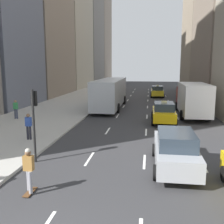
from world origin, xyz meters
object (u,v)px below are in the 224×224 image
Objects in this scene: city_bus at (110,92)px; pedestrian_mid_block at (29,125)px; taxi_lead at (164,112)px; taxi_second at (157,91)px; sedan_black_near at (175,149)px; traffic_light_pole at (34,114)px; pedestrian_far_walking at (16,108)px; skateboarder at (29,169)px; box_truck at (192,98)px.

pedestrian_mid_block is (-3.03, -14.25, -0.72)m from city_bus.
taxi_lead and taxi_second have the same top height.
traffic_light_pole is (-6.75, -0.04, 1.50)m from sedan_black_near.
taxi_second is 13.21m from city_bus.
skateboarder is at bearing -60.19° from pedestrian_far_walking.
pedestrian_far_walking is (-7.20, 12.56, 0.10)m from skateboarder.
city_bus is 7.04× the size of pedestrian_far_walking.
sedan_black_near is 9.20m from pedestrian_mid_block.
taxi_second reaches higher than pedestrian_far_walking.
taxi_second is 2.67× the size of pedestrian_mid_block.
taxi_lead is 11.13m from pedestrian_mid_block.
skateboarder is 7.13m from pedestrian_mid_block.
taxi_lead is 0.90× the size of sedan_black_near.
skateboarder is (-8.36, -16.81, -0.75)m from box_truck.
taxi_lead is 1.00× the size of taxi_second.
box_truck is 15.46m from pedestrian_mid_block.
traffic_light_pole is (-6.75, -10.23, 1.53)m from taxi_lead.
traffic_light_pole is at bearing -59.51° from pedestrian_mid_block.
taxi_second is 33.07m from skateboarder.
taxi_lead reaches higher than pedestrian_mid_block.
taxi_second is at bearing 90.00° from taxi_lead.
sedan_black_near is 18.32m from city_bus.
skateboarder is 14.48m from pedestrian_far_walking.
pedestrian_mid_block is 1.00× the size of pedestrian_far_walking.
city_bus reaches higher than taxi_second.
traffic_light_pole is at bearing 110.24° from skateboarder.
taxi_second is at bearing 90.00° from sedan_black_near.
taxi_second reaches higher than skateboarder.
taxi_second is 0.38× the size of city_bus.
pedestrian_mid_block is 0.46× the size of traffic_light_pole.
box_truck is 5.09× the size of pedestrian_far_walking.
box_truck is 4.81× the size of skateboarder.
sedan_black_near is 0.58× the size of box_truck.
city_bus reaches higher than box_truck.
skateboarder is at bearing -99.68° from taxi_second.
pedestrian_mid_block is (-8.64, -7.02, 0.19)m from taxi_lead.
traffic_light_pole is at bearing -123.42° from taxi_lead.
box_truck is 2.33× the size of traffic_light_pole.
taxi_second is at bearing 80.32° from skateboarder.
city_bus is 17.51m from traffic_light_pole.
pedestrian_mid_block is 7.39m from pedestrian_far_walking.
pedestrian_far_walking is (-12.76, -20.04, 0.19)m from taxi_second.
traffic_light_pole reaches higher than box_truck.
traffic_light_pole reaches higher than taxi_second.
box_truck is at bearing 42.21° from pedestrian_mid_block.
taxi_lead is at bearing 39.09° from pedestrian_mid_block.
city_bus is at bearing 90.14° from skateboarder.
taxi_second is at bearing 77.06° from traffic_light_pole.
pedestrian_far_walking is at bearing -176.03° from taxi_lead.
sedan_black_near is 2.96× the size of pedestrian_mid_block.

